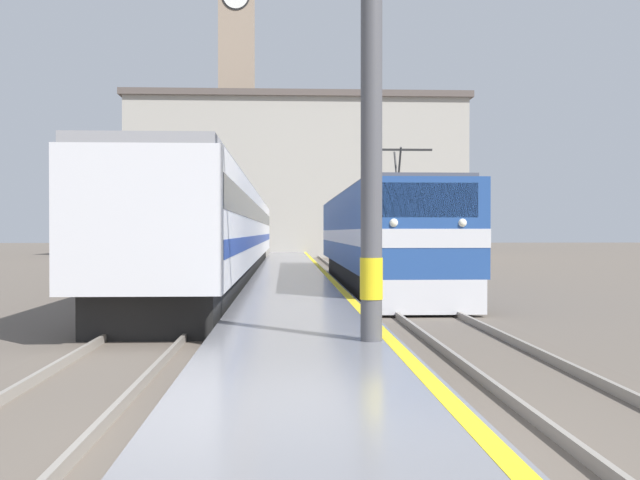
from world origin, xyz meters
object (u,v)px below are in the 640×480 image
at_px(locomotive_train, 378,238).
at_px(catenary_mast, 375,92).
at_px(passenger_train, 226,232).
at_px(clock_tower, 237,93).

relative_size(locomotive_train, catenary_mast, 2.57).
bearing_deg(passenger_train, locomotive_train, -44.59).
xyz_separation_m(locomotive_train, passenger_train, (-5.83, 5.74, 0.24)).
bearing_deg(locomotive_train, catenary_mast, -97.24).
distance_m(catenary_mast, clock_tower, 59.83).
bearing_deg(passenger_train, clock_tower, 92.94).
height_order(passenger_train, catenary_mast, catenary_mast).
bearing_deg(clock_tower, locomotive_train, -79.78).
xyz_separation_m(passenger_train, catenary_mast, (3.83, -21.45, 2.01)).
height_order(locomotive_train, clock_tower, clock_tower).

